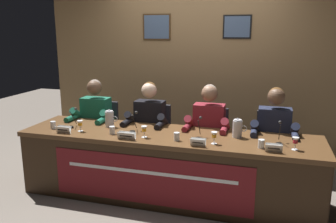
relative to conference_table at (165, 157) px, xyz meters
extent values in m
plane|color=#70665B|center=(0.00, 0.11, -0.50)|extent=(12.00, 12.00, 0.00)
cube|color=#937047|center=(0.00, 1.55, 0.80)|extent=(4.47, 0.12, 2.60)
cube|color=#4C3319|center=(-0.57, 1.49, 1.38)|extent=(0.41, 0.02, 0.37)
cube|color=slate|center=(-0.57, 1.48, 1.38)|extent=(0.37, 0.01, 0.33)
cube|color=black|center=(0.57, 1.49, 1.38)|extent=(0.38, 0.02, 0.31)
cube|color=slate|center=(0.57, 1.48, 1.38)|extent=(0.34, 0.01, 0.27)
cube|color=brown|center=(0.00, 0.11, 0.20)|extent=(3.27, 0.80, 0.05)
cube|color=#342112|center=(0.00, -0.27, -0.16)|extent=(3.21, 0.04, 0.68)
cube|color=#342112|center=(-1.58, 0.11, -0.16)|extent=(0.08, 0.72, 0.68)
cube|color=#342112|center=(1.59, 0.11, -0.16)|extent=(0.08, 0.72, 0.68)
cube|color=maroon|center=(-0.09, -0.29, -0.16)|extent=(2.11, 0.01, 0.51)
cube|color=white|center=(-0.09, -0.30, -0.07)|extent=(1.80, 0.00, 0.04)
cylinder|color=black|center=(-1.11, 0.61, -0.49)|extent=(0.44, 0.44, 0.02)
cylinder|color=black|center=(-1.11, 0.61, -0.28)|extent=(0.05, 0.05, 0.40)
cube|color=#232328|center=(-1.11, 0.61, -0.06)|extent=(0.44, 0.44, 0.03)
cube|color=#232328|center=(-1.11, 0.81, 0.17)|extent=(0.40, 0.05, 0.44)
cylinder|color=black|center=(-1.21, 0.26, -0.27)|extent=(0.10, 0.10, 0.45)
cylinder|color=black|center=(-1.01, 0.26, -0.27)|extent=(0.10, 0.10, 0.45)
cylinder|color=black|center=(-1.21, 0.41, 0.00)|extent=(0.13, 0.34, 0.13)
cylinder|color=black|center=(-1.01, 0.41, 0.00)|extent=(0.13, 0.34, 0.13)
cube|color=#196047|center=(-1.11, 0.58, 0.24)|extent=(0.36, 0.20, 0.48)
sphere|color=brown|center=(-1.11, 0.56, 0.62)|extent=(0.19, 0.19, 0.19)
sphere|color=gray|center=(-1.11, 0.58, 0.63)|extent=(0.17, 0.17, 0.17)
cylinder|color=#196047|center=(-1.32, 0.48, 0.26)|extent=(0.09, 0.30, 0.25)
cylinder|color=#196047|center=(-0.90, 0.48, 0.26)|extent=(0.09, 0.30, 0.25)
cylinder|color=#196047|center=(-1.32, 0.32, 0.26)|extent=(0.07, 0.24, 0.07)
cylinder|color=#196047|center=(-0.90, 0.32, 0.26)|extent=(0.07, 0.24, 0.07)
cube|color=white|center=(-1.11, -0.20, 0.27)|extent=(0.17, 0.03, 0.08)
cube|color=white|center=(-1.11, -0.16, 0.27)|extent=(0.17, 0.03, 0.08)
cube|color=black|center=(-1.11, -0.20, 0.27)|extent=(0.12, 0.01, 0.01)
cylinder|color=white|center=(-0.97, -0.07, 0.23)|extent=(0.06, 0.06, 0.00)
cylinder|color=white|center=(-0.97, -0.07, 0.26)|extent=(0.01, 0.01, 0.05)
cone|color=white|center=(-0.97, -0.07, 0.32)|extent=(0.06, 0.06, 0.06)
cylinder|color=orange|center=(-0.97, -0.07, 0.31)|extent=(0.04, 0.04, 0.04)
cylinder|color=silver|center=(-1.32, -0.06, 0.27)|extent=(0.06, 0.06, 0.08)
cylinder|color=silver|center=(-1.32, -0.06, 0.25)|extent=(0.05, 0.05, 0.05)
cylinder|color=black|center=(-1.14, 0.02, 0.24)|extent=(0.06, 0.06, 0.02)
cylinder|color=black|center=(-1.14, 0.08, 0.34)|extent=(0.01, 0.13, 0.18)
sphere|color=#2D2D2D|center=(-1.14, 0.15, 0.43)|extent=(0.03, 0.03, 0.03)
cylinder|color=black|center=(-0.37, 0.61, -0.49)|extent=(0.44, 0.44, 0.02)
cylinder|color=black|center=(-0.37, 0.61, -0.28)|extent=(0.05, 0.05, 0.40)
cube|color=#232328|center=(-0.37, 0.61, -0.06)|extent=(0.44, 0.44, 0.03)
cube|color=#232328|center=(-0.37, 0.81, 0.17)|extent=(0.40, 0.05, 0.44)
cylinder|color=black|center=(-0.47, 0.26, -0.27)|extent=(0.10, 0.10, 0.45)
cylinder|color=black|center=(-0.27, 0.26, -0.27)|extent=(0.10, 0.10, 0.45)
cylinder|color=black|center=(-0.47, 0.41, 0.00)|extent=(0.13, 0.34, 0.13)
cylinder|color=black|center=(-0.27, 0.41, 0.00)|extent=(0.13, 0.34, 0.13)
cube|color=black|center=(-0.37, 0.58, 0.24)|extent=(0.36, 0.20, 0.48)
sphere|color=beige|center=(-0.37, 0.56, 0.62)|extent=(0.19, 0.19, 0.19)
sphere|color=#593819|center=(-0.37, 0.58, 0.63)|extent=(0.17, 0.17, 0.17)
cylinder|color=black|center=(-0.58, 0.48, 0.26)|extent=(0.09, 0.30, 0.25)
cylinder|color=black|center=(-0.16, 0.48, 0.26)|extent=(0.09, 0.30, 0.25)
cylinder|color=black|center=(-0.58, 0.32, 0.26)|extent=(0.07, 0.24, 0.07)
cylinder|color=black|center=(-0.16, 0.32, 0.26)|extent=(0.07, 0.24, 0.07)
cube|color=white|center=(-0.35, -0.21, 0.27)|extent=(0.19, 0.03, 0.08)
cube|color=white|center=(-0.35, -0.18, 0.27)|extent=(0.19, 0.03, 0.08)
cube|color=black|center=(-0.35, -0.22, 0.27)|extent=(0.14, 0.01, 0.01)
cylinder|color=white|center=(-0.20, -0.08, 0.23)|extent=(0.06, 0.06, 0.00)
cylinder|color=white|center=(-0.20, -0.08, 0.26)|extent=(0.01, 0.01, 0.05)
cone|color=white|center=(-0.20, -0.08, 0.32)|extent=(0.06, 0.06, 0.06)
cylinder|color=orange|center=(-0.20, -0.08, 0.31)|extent=(0.04, 0.04, 0.04)
cylinder|color=silver|center=(-0.58, -0.06, 0.27)|extent=(0.06, 0.06, 0.08)
cylinder|color=silver|center=(-0.58, -0.06, 0.25)|extent=(0.05, 0.05, 0.05)
cylinder|color=black|center=(-0.39, 0.04, 0.24)|extent=(0.06, 0.06, 0.02)
cylinder|color=black|center=(-0.39, 0.11, 0.34)|extent=(0.01, 0.13, 0.18)
sphere|color=#2D2D2D|center=(-0.39, 0.17, 0.43)|extent=(0.03, 0.03, 0.03)
cylinder|color=black|center=(0.37, 0.61, -0.49)|extent=(0.44, 0.44, 0.02)
cylinder|color=black|center=(0.37, 0.61, -0.28)|extent=(0.05, 0.05, 0.40)
cube|color=#232328|center=(0.37, 0.61, -0.06)|extent=(0.44, 0.44, 0.03)
cube|color=#232328|center=(0.37, 0.81, 0.17)|extent=(0.40, 0.05, 0.44)
cylinder|color=black|center=(0.27, 0.26, -0.27)|extent=(0.10, 0.10, 0.45)
cylinder|color=black|center=(0.47, 0.26, -0.27)|extent=(0.10, 0.10, 0.45)
cylinder|color=black|center=(0.27, 0.41, 0.00)|extent=(0.13, 0.34, 0.13)
cylinder|color=black|center=(0.47, 0.41, 0.00)|extent=(0.13, 0.34, 0.13)
cube|color=maroon|center=(0.37, 0.58, 0.24)|extent=(0.36, 0.20, 0.48)
sphere|color=#8E664C|center=(0.37, 0.56, 0.62)|extent=(0.19, 0.19, 0.19)
sphere|color=gray|center=(0.37, 0.58, 0.63)|extent=(0.17, 0.17, 0.17)
cylinder|color=maroon|center=(0.16, 0.48, 0.26)|extent=(0.09, 0.30, 0.25)
cylinder|color=maroon|center=(0.58, 0.48, 0.26)|extent=(0.09, 0.30, 0.25)
cylinder|color=maroon|center=(0.16, 0.32, 0.26)|extent=(0.07, 0.24, 0.07)
cylinder|color=maroon|center=(0.58, 0.32, 0.26)|extent=(0.07, 0.24, 0.07)
cube|color=white|center=(0.40, -0.22, 0.27)|extent=(0.15, 0.03, 0.08)
cube|color=white|center=(0.40, -0.19, 0.27)|extent=(0.15, 0.03, 0.08)
cube|color=black|center=(0.40, -0.22, 0.27)|extent=(0.11, 0.01, 0.01)
cylinder|color=white|center=(0.54, -0.09, 0.23)|extent=(0.06, 0.06, 0.00)
cylinder|color=white|center=(0.54, -0.09, 0.26)|extent=(0.01, 0.01, 0.05)
cone|color=white|center=(0.54, -0.09, 0.32)|extent=(0.06, 0.06, 0.06)
cylinder|color=orange|center=(0.54, -0.09, 0.31)|extent=(0.04, 0.04, 0.04)
cylinder|color=silver|center=(0.15, -0.09, 0.27)|extent=(0.06, 0.06, 0.08)
cylinder|color=silver|center=(0.15, -0.09, 0.25)|extent=(0.05, 0.05, 0.05)
cylinder|color=black|center=(0.36, 0.01, 0.24)|extent=(0.06, 0.06, 0.02)
cylinder|color=black|center=(0.36, 0.07, 0.34)|extent=(0.01, 0.13, 0.18)
sphere|color=#2D2D2D|center=(0.36, 0.13, 0.43)|extent=(0.03, 0.03, 0.03)
cylinder|color=black|center=(1.12, 0.61, -0.49)|extent=(0.44, 0.44, 0.02)
cylinder|color=black|center=(1.12, 0.61, -0.28)|extent=(0.05, 0.05, 0.40)
cube|color=#232328|center=(1.12, 0.61, -0.06)|extent=(0.44, 0.44, 0.03)
cube|color=#232328|center=(1.12, 0.81, 0.17)|extent=(0.40, 0.05, 0.44)
cylinder|color=black|center=(1.02, 0.26, -0.27)|extent=(0.10, 0.10, 0.45)
cylinder|color=black|center=(1.22, 0.26, -0.27)|extent=(0.10, 0.10, 0.45)
cylinder|color=black|center=(1.02, 0.41, 0.00)|extent=(0.13, 0.34, 0.13)
cylinder|color=black|center=(1.22, 0.41, 0.00)|extent=(0.13, 0.34, 0.13)
cube|color=#1E2338|center=(1.12, 0.58, 0.24)|extent=(0.36, 0.20, 0.48)
sphere|color=brown|center=(1.12, 0.56, 0.62)|extent=(0.19, 0.19, 0.19)
sphere|color=#593819|center=(1.12, 0.58, 0.63)|extent=(0.17, 0.17, 0.17)
cylinder|color=#1E2338|center=(0.91, 0.48, 0.26)|extent=(0.09, 0.30, 0.25)
cylinder|color=#1E2338|center=(1.33, 0.48, 0.26)|extent=(0.09, 0.30, 0.25)
cylinder|color=#1E2338|center=(0.91, 0.32, 0.26)|extent=(0.07, 0.24, 0.07)
cylinder|color=#1E2338|center=(1.33, 0.32, 0.26)|extent=(0.07, 0.24, 0.07)
cube|color=white|center=(1.11, -0.19, 0.27)|extent=(0.16, 0.03, 0.08)
cube|color=white|center=(1.11, -0.16, 0.27)|extent=(0.16, 0.03, 0.08)
cube|color=black|center=(1.11, -0.20, 0.27)|extent=(0.11, 0.01, 0.01)
cylinder|color=white|center=(1.30, -0.06, 0.23)|extent=(0.06, 0.06, 0.00)
cylinder|color=white|center=(1.30, -0.06, 0.26)|extent=(0.01, 0.01, 0.05)
cone|color=white|center=(1.30, -0.06, 0.32)|extent=(0.06, 0.06, 0.06)
cylinder|color=#B21E2D|center=(1.30, -0.06, 0.31)|extent=(0.04, 0.04, 0.04)
cylinder|color=silver|center=(0.99, -0.09, 0.27)|extent=(0.06, 0.06, 0.08)
cylinder|color=silver|center=(0.99, -0.09, 0.25)|extent=(0.05, 0.05, 0.05)
cylinder|color=black|center=(1.16, 0.05, 0.24)|extent=(0.06, 0.06, 0.02)
cylinder|color=black|center=(1.16, 0.11, 0.34)|extent=(0.01, 0.13, 0.18)
sphere|color=#2D2D2D|center=(1.16, 0.18, 0.43)|extent=(0.03, 0.03, 0.03)
cylinder|color=silver|center=(-0.73, 0.20, 0.32)|extent=(0.10, 0.10, 0.18)
cylinder|color=silver|center=(-0.73, 0.20, 0.41)|extent=(0.08, 0.09, 0.01)
sphere|color=silver|center=(-0.73, 0.20, 0.43)|extent=(0.02, 0.02, 0.02)
torus|color=silver|center=(-0.66, 0.20, 0.33)|extent=(0.07, 0.01, 0.07)
cylinder|color=silver|center=(0.74, 0.20, 0.32)|extent=(0.10, 0.10, 0.18)
cylinder|color=silver|center=(0.74, 0.20, 0.41)|extent=(0.08, 0.08, 0.01)
sphere|color=silver|center=(0.74, 0.20, 0.43)|extent=(0.02, 0.02, 0.02)
torus|color=silver|center=(0.81, 0.20, 0.33)|extent=(0.07, 0.01, 0.07)
camera|label=1|loc=(1.02, -3.39, 1.33)|focal=37.25mm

